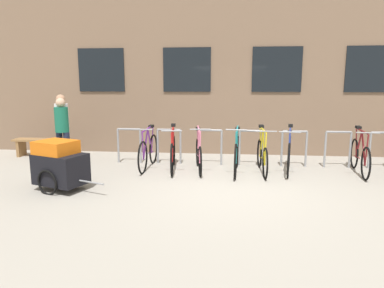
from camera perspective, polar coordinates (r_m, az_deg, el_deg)
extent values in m
plane|color=#9E998E|center=(6.60, 6.53, -7.32)|extent=(42.00, 42.00, 0.00)
cube|color=#7A604C|center=(13.36, 6.36, 14.31)|extent=(28.00, 7.66, 5.93)
cube|color=black|center=(10.10, -14.80, 11.77)|extent=(1.30, 0.04, 1.18)
cube|color=black|center=(9.54, -0.85, 12.21)|extent=(1.30, 0.04, 1.18)
cube|color=black|center=(9.58, 13.90, 11.92)|extent=(1.30, 0.04, 1.18)
cube|color=black|center=(10.19, 27.62, 10.95)|extent=(1.30, 0.04, 1.18)
cylinder|color=gray|center=(8.76, -12.13, -0.30)|extent=(0.05, 0.05, 0.84)
cylinder|color=gray|center=(8.60, -8.54, -0.37)|extent=(0.05, 0.05, 0.84)
cylinder|color=gray|center=(8.61, -10.44, 2.43)|extent=(0.57, 0.05, 0.05)
cylinder|color=gray|center=(8.51, -5.70, -0.42)|extent=(0.05, 0.05, 0.84)
cylinder|color=gray|center=(8.41, -1.92, -0.49)|extent=(0.05, 0.05, 0.84)
cylinder|color=gray|center=(8.39, -3.86, 2.38)|extent=(0.57, 0.05, 0.05)
cylinder|color=gray|center=(8.37, 1.03, -0.55)|extent=(0.05, 0.05, 0.84)
cylinder|color=gray|center=(8.34, 4.90, -0.61)|extent=(0.05, 0.05, 0.84)
cylinder|color=gray|center=(8.28, 2.99, 2.29)|extent=(0.57, 0.05, 0.05)
cylinder|color=gray|center=(8.35, 7.88, -0.67)|extent=(0.05, 0.05, 0.84)
cylinder|color=gray|center=(8.39, 11.74, -0.73)|extent=(0.05, 0.05, 0.84)
cylinder|color=gray|center=(8.30, 9.91, 2.17)|extent=(0.57, 0.05, 0.05)
cylinder|color=gray|center=(8.45, 14.67, -0.77)|extent=(0.05, 0.05, 0.84)
cylinder|color=gray|center=(8.56, 18.41, -0.83)|extent=(0.05, 0.05, 0.84)
cylinder|color=gray|center=(8.43, 16.70, 2.02)|extent=(0.57, 0.05, 0.05)
cylinder|color=gray|center=(8.67, 21.22, -0.87)|extent=(0.05, 0.05, 0.84)
cylinder|color=gray|center=(8.83, 24.75, -0.92)|extent=(0.05, 0.05, 0.84)
cylinder|color=gray|center=(8.68, 23.19, 1.85)|extent=(0.57, 0.05, 0.05)
cylinder|color=gray|center=(8.99, 27.37, -0.95)|extent=(0.05, 0.05, 0.84)
cylinder|color=gray|center=(9.03, 29.25, 1.66)|extent=(0.57, 0.05, 0.05)
torus|color=black|center=(8.35, 0.90, -1.35)|extent=(0.13, 0.66, 0.66)
torus|color=black|center=(7.34, 1.36, -2.94)|extent=(0.13, 0.66, 0.66)
cylinder|color=pink|center=(7.56, 1.23, -0.19)|extent=(0.10, 0.49, 0.73)
cylinder|color=pink|center=(7.96, 1.05, -0.01)|extent=(0.09, 0.37, 0.63)
cylinder|color=pink|center=(7.68, 1.16, 2.28)|extent=(0.15, 0.80, 0.13)
cylinder|color=pink|center=(8.10, 1.01, -1.87)|extent=(0.10, 0.51, 0.07)
cylinder|color=pink|center=(8.21, 0.94, 0.47)|extent=(0.05, 0.20, 0.57)
cylinder|color=pink|center=(7.30, 1.36, -0.37)|extent=(0.04, 0.08, 0.66)
cube|color=black|center=(8.07, 0.99, 2.55)|extent=(0.13, 0.21, 0.06)
cylinder|color=gray|center=(7.27, 1.36, 2.45)|extent=(0.44, 0.09, 0.03)
torus|color=black|center=(8.93, 25.32, -1.44)|extent=(0.13, 0.71, 0.71)
torus|color=black|center=(7.92, 26.88, -2.93)|extent=(0.13, 0.71, 0.71)
cylinder|color=maroon|center=(8.14, 26.56, -0.58)|extent=(0.10, 0.51, 0.67)
cylinder|color=maroon|center=(8.54, 25.94, -0.05)|extent=(0.09, 0.38, 0.68)
cylinder|color=maroon|center=(8.26, 26.47, 1.90)|extent=(0.15, 0.83, 0.05)
cylinder|color=maroon|center=(8.68, 25.66, -1.94)|extent=(0.09, 0.53, 0.07)
cylinder|color=maroon|center=(8.79, 25.59, 0.41)|extent=(0.05, 0.20, 0.62)
cylinder|color=maroon|center=(7.88, 27.01, -0.75)|extent=(0.04, 0.08, 0.61)
cube|color=black|center=(8.66, 25.88, 2.51)|extent=(0.13, 0.21, 0.06)
cylinder|color=gray|center=(7.86, 27.16, 1.66)|extent=(0.44, 0.08, 0.03)
torus|color=black|center=(8.30, 11.11, -1.55)|extent=(0.05, 0.68, 0.68)
torus|color=black|center=(7.29, 12.05, -3.19)|extent=(0.05, 0.68, 0.68)
cylinder|color=yellow|center=(7.51, 11.85, -0.50)|extent=(0.05, 0.50, 0.71)
cylinder|color=yellow|center=(7.90, 11.48, 0.05)|extent=(0.04, 0.37, 0.71)
cylinder|color=yellow|center=(7.62, 11.78, 2.29)|extent=(0.05, 0.81, 0.04)
cylinder|color=yellow|center=(8.05, 11.32, -2.09)|extent=(0.04, 0.52, 0.07)
cylinder|color=yellow|center=(8.15, 11.26, 0.54)|extent=(0.03, 0.20, 0.65)
cylinder|color=yellow|center=(7.25, 12.11, -0.69)|extent=(0.03, 0.08, 0.64)
cube|color=black|center=(8.01, 11.42, 2.91)|extent=(0.10, 0.20, 0.06)
cylinder|color=gray|center=(7.22, 12.19, 2.07)|extent=(0.44, 0.04, 0.03)
torus|color=black|center=(8.27, 7.54, -1.21)|extent=(0.09, 0.76, 0.76)
torus|color=black|center=(7.19, 7.23, -2.91)|extent=(0.09, 0.76, 0.76)
cylinder|color=teal|center=(7.43, 7.37, -0.23)|extent=(0.07, 0.53, 0.70)
cylinder|color=teal|center=(7.86, 7.48, 0.02)|extent=(0.06, 0.40, 0.62)
cylinder|color=teal|center=(7.56, 7.48, 2.24)|extent=(0.09, 0.87, 0.12)
cylinder|color=teal|center=(8.00, 7.46, -1.78)|extent=(0.06, 0.55, 0.08)
cylinder|color=teal|center=(8.13, 7.56, 0.54)|extent=(0.04, 0.20, 0.55)
cylinder|color=teal|center=(7.15, 7.30, -0.41)|extent=(0.03, 0.08, 0.63)
cube|color=black|center=(7.99, 7.59, 2.57)|extent=(0.11, 0.21, 0.06)
cylinder|color=gray|center=(7.12, 7.37, 2.35)|extent=(0.44, 0.05, 0.03)
torus|color=black|center=(8.58, -6.42, -0.84)|extent=(0.06, 0.74, 0.74)
torus|color=black|center=(7.62, -8.18, -2.26)|extent=(0.06, 0.74, 0.74)
cylinder|color=#722D99|center=(7.83, -7.70, 0.08)|extent=(0.05, 0.48, 0.66)
cylinder|color=#722D99|center=(8.21, -7.01, 0.46)|extent=(0.05, 0.36, 0.63)
cylinder|color=#722D99|center=(7.94, -7.45, 2.47)|extent=(0.06, 0.78, 0.06)
cylinder|color=#722D99|center=(8.34, -6.82, -1.34)|extent=(0.04, 0.51, 0.08)
cylinder|color=#722D99|center=(8.44, -6.60, 0.92)|extent=(0.03, 0.20, 0.57)
cylinder|color=#722D99|center=(7.59, -8.18, -0.05)|extent=(0.03, 0.08, 0.59)
cube|color=black|center=(8.31, -6.79, 2.95)|extent=(0.11, 0.20, 0.06)
cylinder|color=gray|center=(7.57, -8.19, 2.41)|extent=(0.44, 0.04, 0.03)
torus|color=black|center=(8.43, -3.03, -1.03)|extent=(0.12, 0.73, 0.73)
torus|color=black|center=(7.37, -3.37, -2.65)|extent=(0.12, 0.73, 0.73)
cylinder|color=red|center=(7.61, -3.29, -0.18)|extent=(0.09, 0.52, 0.66)
cylinder|color=red|center=(8.02, -3.15, 0.43)|extent=(0.08, 0.39, 0.68)
cylinder|color=red|center=(7.73, -3.25, 2.47)|extent=(0.13, 0.85, 0.06)
cylinder|color=red|center=(8.17, -3.10, -1.58)|extent=(0.08, 0.54, 0.08)
cylinder|color=red|center=(8.29, -3.07, 0.92)|extent=(0.05, 0.20, 0.62)
cylinder|color=red|center=(7.34, -3.38, -0.36)|extent=(0.04, 0.08, 0.59)
cube|color=black|center=(8.15, -3.12, 3.15)|extent=(0.12, 0.21, 0.06)
cylinder|color=gray|center=(7.31, -3.40, 2.18)|extent=(0.44, 0.07, 0.03)
torus|color=black|center=(8.53, 15.86, -1.18)|extent=(0.18, 0.75, 0.75)
torus|color=black|center=(7.52, 15.71, -2.66)|extent=(0.18, 0.75, 0.75)
cylinder|color=#233893|center=(7.75, 15.84, -0.35)|extent=(0.13, 0.49, 0.64)
cylinder|color=#233893|center=(8.14, 15.90, 0.28)|extent=(0.11, 0.37, 0.68)
cylinder|color=#233893|center=(7.86, 15.98, 2.24)|extent=(0.19, 0.80, 0.08)
cylinder|color=#233893|center=(8.28, 15.81, -1.70)|extent=(0.12, 0.51, 0.08)
cylinder|color=#233893|center=(8.39, 15.95, 0.75)|extent=(0.06, 0.20, 0.62)
cylinder|color=#233893|center=(7.49, 15.82, -0.50)|extent=(0.04, 0.08, 0.57)
cube|color=black|center=(8.25, 16.05, 2.95)|extent=(0.14, 0.22, 0.06)
cylinder|color=gray|center=(7.46, 15.94, 1.91)|extent=(0.44, 0.11, 0.03)
cube|color=black|center=(6.84, -20.93, -3.85)|extent=(1.05, 0.88, 0.56)
cube|color=orange|center=(6.82, -21.66, -0.49)|extent=(0.83, 0.77, 0.24)
torus|color=black|center=(7.10, -18.89, -4.75)|extent=(0.46, 0.20, 0.47)
torus|color=black|center=(6.67, -22.90, -5.95)|extent=(0.46, 0.20, 0.47)
cylinder|color=gray|center=(6.38, -16.36, -6.13)|extent=(0.53, 0.22, 0.03)
cube|color=olive|center=(10.11, -23.71, 0.63)|extent=(1.49, 0.40, 0.05)
cube|color=olive|center=(10.45, -26.47, -0.63)|extent=(0.08, 0.36, 0.43)
cube|color=olive|center=(9.87, -20.59, -0.79)|extent=(0.08, 0.36, 0.43)
cylinder|color=#1E2338|center=(9.00, -21.07, -0.62)|extent=(0.14, 0.14, 0.80)
cylinder|color=#1E2338|center=(8.85, -20.02, -0.72)|extent=(0.14, 0.14, 0.80)
cylinder|color=#19664C|center=(8.83, -20.83, 3.80)|extent=(0.32, 0.32, 0.60)
sphere|color=#D1A889|center=(8.80, -21.00, 6.44)|extent=(0.22, 0.22, 0.22)
cylinder|color=#1E2338|center=(9.04, -21.03, -0.27)|extent=(0.14, 0.14, 0.89)
cylinder|color=#1E2338|center=(9.18, -20.00, -0.05)|extent=(0.14, 0.14, 0.89)
cylinder|color=silver|center=(9.01, -20.80, 4.45)|extent=(0.32, 0.32, 0.58)
sphere|color=tan|center=(8.99, -20.96, 6.99)|extent=(0.22, 0.22, 0.22)
cube|color=black|center=(8.32, -20.25, -2.67)|extent=(0.34, 0.30, 0.44)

